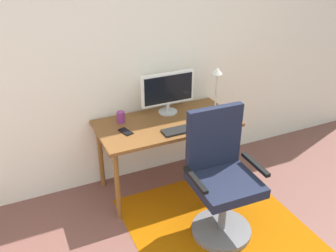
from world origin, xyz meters
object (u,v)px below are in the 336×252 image
Objects in this scene: cell_phone at (126,132)px; desk_lamp at (217,83)px; computer_mouse at (219,119)px; monitor at (168,90)px; desk at (167,129)px; coffee_cup at (121,117)px; keyboard at (186,129)px; office_chair at (221,183)px.

desk_lamp reaches higher than cell_phone.
cell_phone is at bearing 170.47° from computer_mouse.
computer_mouse is (0.35, -0.35, -0.21)m from monitor.
desk_lamp is at bearing -14.31° from cell_phone.
desk_lamp reaches higher than computer_mouse.
coffee_cup is at bearing 156.11° from desk.
coffee_cup is at bearing -178.54° from monitor.
office_chair reaches higher than keyboard.
office_chair is (0.14, -0.72, -0.16)m from desk.
office_chair is (-0.30, -0.55, -0.25)m from computer_mouse.
coffee_cup is 0.20m from cell_phone.
office_chair reaches higher than desk.
monitor is 0.45m from desk_lamp.
office_chair reaches higher than computer_mouse.
cell_phone is at bearing 160.31° from keyboard.
cell_phone reaches higher than desk.
monitor is 0.54m from computer_mouse.
keyboard is at bearing -36.35° from cell_phone.
desk_lamp is at bearing 65.12° from office_chair.
coffee_cup is 1.06m from office_chair.
computer_mouse is at bearing -20.96° from desk.
keyboard is 0.60m from coffee_cup.
computer_mouse is (0.35, 0.03, 0.01)m from keyboard.
desk is 2.44× the size of monitor.
monitor is 5.08× the size of coffee_cup.
computer_mouse reaches higher than cell_phone.
keyboard is 0.57m from office_chair.
monitor is 3.69× the size of cell_phone.
office_chair is (0.05, -0.89, -0.46)m from monitor.
office_chair is at bearing -68.40° from cell_phone.
coffee_cup is (-0.37, 0.17, 0.13)m from desk.
coffee_cup is 0.73× the size of cell_phone.
keyboard is 0.55m from desk_lamp.
keyboard is at bearing -174.50° from computer_mouse.
desk_lamp is at bearing 27.06° from keyboard.
monitor is at bearing 135.28° from computer_mouse.
desk is 0.36m from monitor.
coffee_cup reaches higher than cell_phone.
office_chair is at bearing -86.77° from monitor.
desk is at bearing 114.54° from keyboard.
desk_lamp is 0.97m from office_chair.
desk_lamp is (0.88, -0.16, 0.24)m from coffee_cup.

